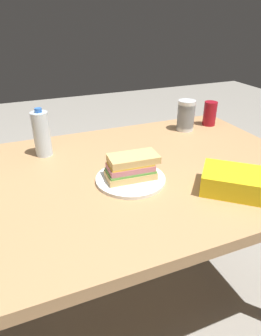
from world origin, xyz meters
name	(u,v)px	position (x,y,z in m)	size (l,w,h in m)	color
ground_plane	(118,306)	(0.00, 0.00, 0.00)	(8.00, 8.00, 0.00)	gray
dining_table	(114,195)	(0.00, 0.00, 0.64)	(1.51, 0.91, 0.74)	tan
paper_plate	(131,179)	(0.04, -0.07, 0.74)	(0.24, 0.24, 0.01)	white
sandwich	(131,167)	(0.04, -0.06, 0.79)	(0.19, 0.11, 0.08)	#DBB26B
soda_can_red	(210,114)	(0.64, 0.31, 0.80)	(0.07, 0.07, 0.12)	maroon
chip_bag	(238,182)	(0.34, -0.26, 0.77)	(0.23, 0.15, 0.07)	yellow
water_bottle_tall	(42,134)	(-0.21, 0.26, 0.83)	(0.07, 0.07, 0.20)	silver
plastic_cup_stack	(186,115)	(0.48, 0.30, 0.81)	(0.08, 0.08, 0.15)	silver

